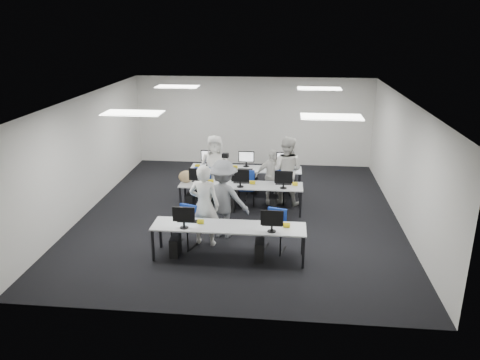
# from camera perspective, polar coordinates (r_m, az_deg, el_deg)

# --- Properties ---
(room) EXTENTS (9.00, 9.02, 3.00)m
(room) POSITION_cam_1_polar(r_m,az_deg,el_deg) (11.73, 0.02, 2.68)
(room) COLOR black
(room) RESTS_ON ground
(ceiling_panels) EXTENTS (5.20, 4.60, 0.02)m
(ceiling_panels) POSITION_cam_1_polar(r_m,az_deg,el_deg) (11.40, 0.02, 9.86)
(ceiling_panels) COLOR white
(ceiling_panels) RESTS_ON room
(desk_front) EXTENTS (3.20, 0.70, 0.73)m
(desk_front) POSITION_cam_1_polar(r_m,az_deg,el_deg) (9.77, -1.39, -5.89)
(desk_front) COLOR #B5B9BA
(desk_front) RESTS_ON ground
(desk_mid) EXTENTS (3.20, 0.70, 0.73)m
(desk_mid) POSITION_cam_1_polar(r_m,az_deg,el_deg) (12.17, 0.11, -0.77)
(desk_mid) COLOR #B5B9BA
(desk_mid) RESTS_ON ground
(desk_back) EXTENTS (3.20, 0.70, 0.73)m
(desk_back) POSITION_cam_1_polar(r_m,az_deg,el_deg) (13.49, 0.70, 1.23)
(desk_back) COLOR #B5B9BA
(desk_back) RESTS_ON ground
(equipment_front) EXTENTS (2.51, 0.41, 1.19)m
(equipment_front) POSITION_cam_1_polar(r_m,az_deg,el_deg) (9.92, -2.50, -7.57)
(equipment_front) COLOR #0C5D9D
(equipment_front) RESTS_ON desk_front
(equipment_mid) EXTENTS (2.91, 0.41, 1.19)m
(equipment_mid) POSITION_cam_1_polar(r_m,az_deg,el_deg) (12.28, -0.78, -2.18)
(equipment_mid) COLOR white
(equipment_mid) RESTS_ON desk_mid
(equipment_back) EXTENTS (2.91, 0.41, 1.19)m
(equipment_back) POSITION_cam_1_polar(r_m,az_deg,el_deg) (13.59, 1.51, -0.07)
(equipment_back) COLOR white
(equipment_back) RESTS_ON desk_back
(chair_0) EXTENTS (0.58, 0.61, 0.91)m
(chair_0) POSITION_cam_1_polar(r_m,az_deg,el_deg) (10.52, -6.70, -6.50)
(chair_0) COLOR navy
(chair_0) RESTS_ON ground
(chair_1) EXTENTS (0.55, 0.58, 0.91)m
(chair_1) POSITION_cam_1_polar(r_m,az_deg,el_deg) (10.28, 4.21, -7.04)
(chair_1) COLOR navy
(chair_1) RESTS_ON ground
(chair_2) EXTENTS (0.49, 0.53, 0.93)m
(chair_2) POSITION_cam_1_polar(r_m,az_deg,el_deg) (12.96, -4.67, -1.40)
(chair_2) COLOR navy
(chair_2) RESTS_ON ground
(chair_3) EXTENTS (0.47, 0.51, 0.90)m
(chair_3) POSITION_cam_1_polar(r_m,az_deg,el_deg) (12.77, 0.81, -1.70)
(chair_3) COLOR navy
(chair_3) RESTS_ON ground
(chair_4) EXTENTS (0.47, 0.50, 0.84)m
(chair_4) POSITION_cam_1_polar(r_m,az_deg,el_deg) (12.88, 4.69, -1.66)
(chair_4) COLOR navy
(chair_4) RESTS_ON ground
(chair_5) EXTENTS (0.53, 0.56, 0.98)m
(chair_5) POSITION_cam_1_polar(r_m,az_deg,el_deg) (13.18, -4.50, -0.97)
(chair_5) COLOR navy
(chair_5) RESTS_ON ground
(chair_6) EXTENTS (0.42, 0.46, 0.86)m
(chair_6) POSITION_cam_1_polar(r_m,az_deg,el_deg) (13.15, -0.05, -1.13)
(chair_6) COLOR navy
(chair_6) RESTS_ON ground
(chair_7) EXTENTS (0.48, 0.53, 0.99)m
(chair_7) POSITION_cam_1_polar(r_m,az_deg,el_deg) (12.93, 5.45, -1.38)
(chair_7) COLOR navy
(chair_7) RESTS_ON ground
(handbag) EXTENTS (0.45, 0.36, 0.32)m
(handbag) POSITION_cam_1_polar(r_m,az_deg,el_deg) (12.34, -6.59, 0.42)
(handbag) COLOR olive
(handbag) RESTS_ON desk_mid
(student_0) EXTENTS (0.73, 0.53, 1.86)m
(student_0) POSITION_cam_1_polar(r_m,az_deg,el_deg) (10.30, -4.37, -3.08)
(student_0) COLOR silver
(student_0) RESTS_ON ground
(student_1) EXTENTS (1.08, 0.95, 1.87)m
(student_1) POSITION_cam_1_polar(r_m,az_deg,el_deg) (12.68, 5.68, 1.19)
(student_1) COLOR silver
(student_1) RESTS_ON ground
(student_2) EXTENTS (0.95, 0.69, 1.81)m
(student_2) POSITION_cam_1_polar(r_m,az_deg,el_deg) (13.01, -3.07, 1.56)
(student_2) COLOR silver
(student_2) RESTS_ON ground
(student_3) EXTENTS (0.93, 0.47, 1.52)m
(student_3) POSITION_cam_1_polar(r_m,az_deg,el_deg) (12.72, 3.87, 0.44)
(student_3) COLOR silver
(student_3) RESTS_ON ground
(photographer) EXTENTS (1.28, 0.87, 1.84)m
(photographer) POSITION_cam_1_polar(r_m,az_deg,el_deg) (10.66, -2.04, -2.33)
(photographer) COLOR gray
(photographer) RESTS_ON ground
(dslr_camera) EXTENTS (0.17, 0.20, 0.10)m
(dslr_camera) POSITION_cam_1_polar(r_m,az_deg,el_deg) (10.51, -1.81, 3.00)
(dslr_camera) COLOR black
(dslr_camera) RESTS_ON photographer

